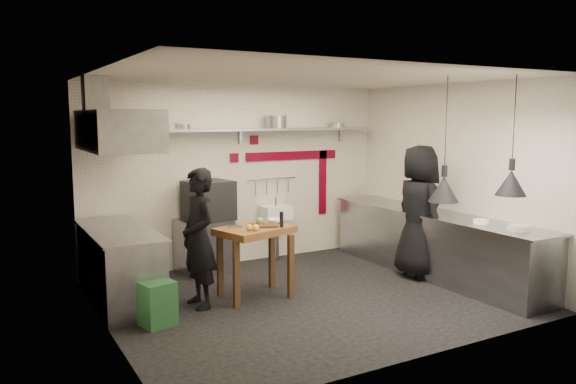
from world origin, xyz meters
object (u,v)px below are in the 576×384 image
green_bin (157,303)px  chef_right (419,212)px  chef_left (199,238)px  combi_oven (208,200)px  prep_table (255,262)px  oven_stand (204,246)px

green_bin → chef_right: bearing=0.7°
green_bin → chef_left: (0.64, 0.36, 0.60)m
combi_oven → prep_table: size_ratio=0.69×
green_bin → chef_right: size_ratio=0.26×
combi_oven → chef_right: 3.08m
oven_stand → combi_oven: 0.70m
oven_stand → prep_table: bearing=-92.5°
oven_stand → combi_oven: bearing=-54.3°
combi_oven → chef_left: size_ratio=0.37×
green_bin → chef_left: bearing=29.3°
chef_left → chef_right: size_ratio=0.89×
combi_oven → green_bin: bearing=-135.1°
oven_stand → prep_table: 1.46m
oven_stand → combi_oven: size_ratio=1.26×
combi_oven → chef_left: 1.56m
oven_stand → chef_right: 3.21m
prep_table → chef_right: 2.55m
prep_table → chef_left: 0.85m
oven_stand → chef_right: bearing=-41.9°
combi_oven → chef_left: chef_left is taller
combi_oven → green_bin: (-1.31, -1.74, -0.84)m
combi_oven → chef_right: (2.57, -1.69, -0.13)m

